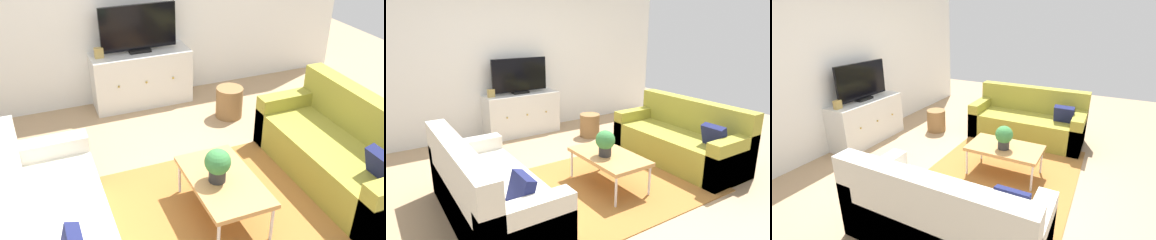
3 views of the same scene
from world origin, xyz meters
The scene contains 11 objects.
ground_plane centered at (0.00, 0.00, 0.00)m, with size 10.00×10.00×0.00m, color tan.
wall_back centered at (0.00, 2.55, 1.35)m, with size 6.40×0.12×2.70m, color white.
area_rug centered at (0.00, -0.15, 0.01)m, with size 2.50×1.90×0.01m, color #9E662D.
couch_left_side centered at (-1.43, -0.10, 0.29)m, with size 0.81×1.86×0.87m.
couch_right_side centered at (1.43, -0.10, 0.29)m, with size 0.81×1.86×0.87m.
coffee_table centered at (0.06, -0.17, 0.38)m, with size 0.57×0.96×0.41m.
potted_plant centered at (0.00, -0.17, 0.58)m, with size 0.23×0.23×0.31m.
tv_console centered at (0.03, 2.27, 0.36)m, with size 1.30×0.47×0.73m.
flat_screen_tv centered at (0.03, 2.29, 1.03)m, with size 0.98×0.16×0.61m.
mantel_clock centered at (-0.50, 2.27, 0.79)m, with size 0.11×0.07×0.13m, color tan.
wicker_basket centered at (0.95, 1.49, 0.20)m, with size 0.34×0.34×0.40m, color olive.
Camera 3 is at (-3.21, -1.27, 2.06)m, focal length 26.65 mm.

